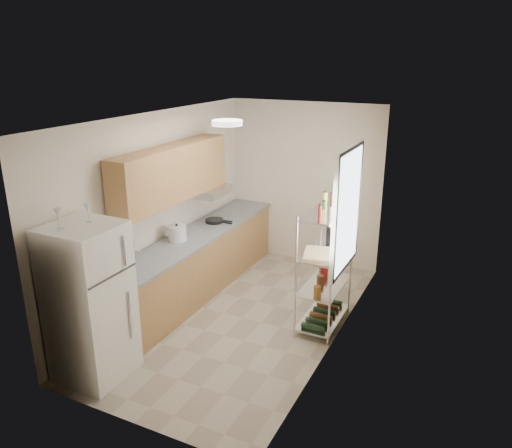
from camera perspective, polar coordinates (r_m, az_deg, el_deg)
The scene contains 16 objects.
room at distance 6.13m, azimuth -1.73°, elevation -0.01°, with size 2.52×4.42×2.62m.
counter_run at distance 7.23m, azimuth -6.54°, elevation -4.31°, with size 0.63×3.51×0.90m.
upper_cabinets at distance 6.61m, azimuth -9.54°, elevation 5.74°, with size 0.33×2.20×0.72m, color #B4824C.
range_hood at distance 7.33m, azimuth -5.42°, elevation 3.83°, with size 0.50×0.60×0.12m, color #B7BABC.
window at distance 5.94m, azimuth 10.38°, elevation 1.58°, with size 0.06×1.00×1.46m, color white.
bakers_rack at distance 6.09m, azimuth 8.01°, elevation -2.24°, with size 0.45×0.90×1.73m.
ceiling_dome at distance 5.58m, azimuth -3.31°, elevation 11.49°, with size 0.34×0.34×0.06m, color white.
refrigerator at distance 5.50m, azimuth -18.47°, elevation -8.50°, with size 0.70×0.70×1.69m, color white.
wine_glass_a at distance 5.12m, azimuth -21.62°, elevation 0.58°, with size 0.07×0.07×0.21m, color silver, non-canonical shape.
wine_glass_b at distance 5.22m, azimuth -18.63°, elevation 1.23°, with size 0.07×0.07×0.20m, color silver, non-canonical shape.
rice_cooker at distance 6.78m, azimuth -9.02°, elevation -1.03°, with size 0.25×0.25×0.20m, color silver.
frying_pan_large at distance 7.46m, azimuth -4.80°, elevation 0.37°, with size 0.27×0.27×0.05m, color black.
frying_pan_small at distance 7.50m, azimuth -4.55°, elevation 0.47°, with size 0.20×0.20×0.04m, color black.
cutting_board at distance 5.99m, azimuth 7.22°, elevation -3.42°, with size 0.35×0.45×0.03m, color tan.
espresso_machine at distance 6.36m, azimuth 9.30°, elevation -0.83°, with size 0.18×0.26×0.31m, color black.
storage_bag at distance 6.58m, azimuth 7.80°, elevation -5.04°, with size 0.10×0.13×0.15m, color maroon.
Camera 1 is at (2.70, -5.13, 3.30)m, focal length 35.00 mm.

